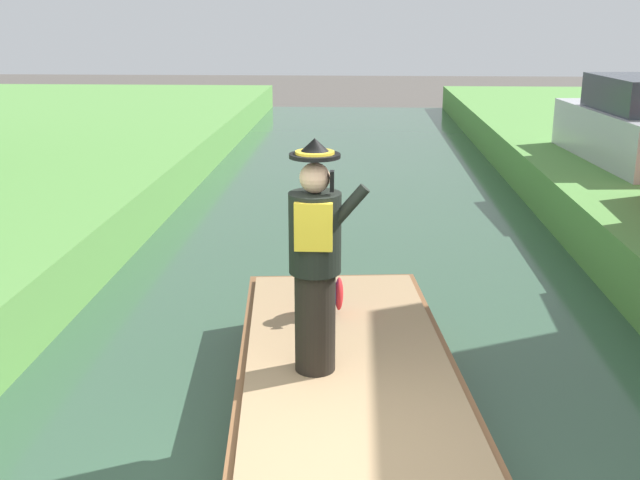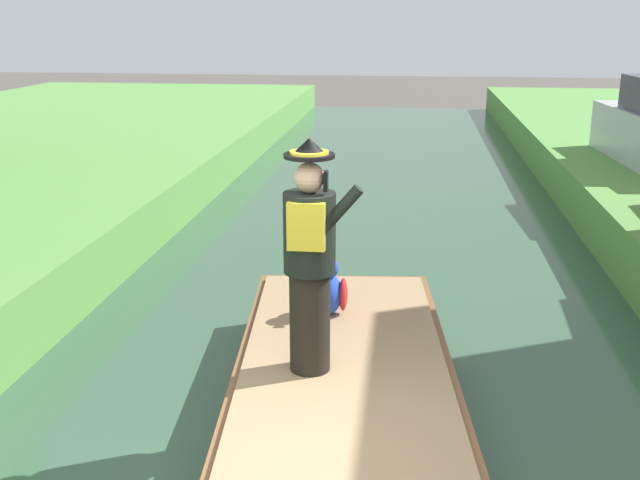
# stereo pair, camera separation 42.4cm
# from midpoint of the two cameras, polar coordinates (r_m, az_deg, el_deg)

# --- Properties ---
(boat) EXTENTS (2.19, 4.35, 0.61)m
(boat) POSITION_cam_midpoint_polar(r_m,az_deg,el_deg) (6.47, 3.73, -11.14)
(boat) COLOR brown
(boat) RESTS_ON canal_water
(person_pirate) EXTENTS (0.61, 0.42, 1.85)m
(person_pirate) POSITION_cam_midpoint_polar(r_m,az_deg,el_deg) (5.73, 1.36, -1.45)
(person_pirate) COLOR black
(person_pirate) RESTS_ON boat
(parrot_plush) EXTENTS (0.36, 0.35, 0.57)m
(parrot_plush) POSITION_cam_midpoint_polar(r_m,az_deg,el_deg) (7.04, 2.36, -3.79)
(parrot_plush) COLOR blue
(parrot_plush) RESTS_ON boat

